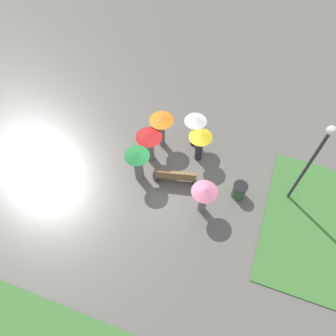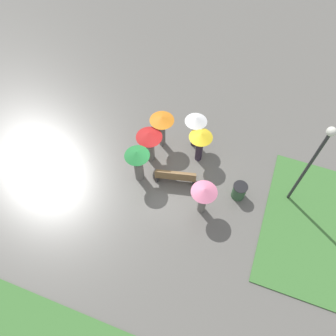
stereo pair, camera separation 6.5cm
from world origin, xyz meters
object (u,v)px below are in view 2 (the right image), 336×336
Objects in this scene: trash_bin at (239,191)px; crowd_person_green at (138,160)px; park_bench at (175,176)px; lamp_post at (313,159)px; crowd_person_red at (149,140)px; crowd_person_white at (196,125)px; crowd_person_pink at (204,195)px; crowd_person_yellow at (200,140)px; crowd_person_orange at (162,124)px.

trash_bin is 0.41× the size of crowd_person_green.
lamp_post is (-4.82, -0.93, 2.51)m from park_bench.
crowd_person_green is at bearing 126.26° from crowd_person_red.
crowd_person_white reaches higher than park_bench.
crowd_person_red is at bearing 73.65° from crowd_person_pink.
crowd_person_pink is 0.93× the size of crowd_person_white.
crowd_person_yellow is at bearing -121.70° from crowd_person_red.
park_bench is 1.90m from crowd_person_pink.
lamp_post is at bearing 177.64° from park_bench.
crowd_person_yellow is 1.88m from crowd_person_orange.
trash_bin is at bearing 172.58° from park_bench.
trash_bin is 3.47m from crowd_person_white.
park_bench is 1.83m from crowd_person_green.
crowd_person_green reaches higher than crowd_person_red.
crowd_person_red is 0.98× the size of crowd_person_white.
lamp_post is 5.81× the size of trash_bin.
crowd_person_green is (3.03, -0.57, 0.07)m from crowd_person_pink.
trash_bin is at bearing -134.49° from crowd_person_white.
lamp_post is 2.57× the size of crowd_person_yellow.
crowd_person_orange is 2.15m from crowd_person_green.
trash_bin is at bearing 17.43° from lamp_post.
lamp_post is 2.54× the size of crowd_person_red.
crowd_person_pink is at bearing -171.26° from crowd_person_red.
crowd_person_red is (2.98, -1.72, 0.06)m from crowd_person_pink.
crowd_person_white is at bearing -16.16° from lamp_post.
lamp_post is at bearing -4.35° from crowd_person_yellow.
crowd_person_green is at bearing -134.14° from crowd_person_yellow.
crowd_person_yellow is 0.99× the size of crowd_person_red.
crowd_person_pink is 0.89× the size of crowd_person_green.
trash_bin is at bearing -36.48° from crowd_person_green.
park_bench is 2.27× the size of trash_bin.
crowd_person_yellow is 0.85m from crowd_person_white.
crowd_person_pink is 3.46m from crowd_person_white.
lamp_post reaches higher than crowd_person_green.
crowd_person_yellow reaches higher than trash_bin.
trash_bin is 4.48m from crowd_person_green.
trash_bin is (-2.76, -0.28, -0.06)m from park_bench.
crowd_person_pink is 0.97× the size of crowd_person_yellow.
crowd_person_green is (2.13, 1.90, 0.01)m from crowd_person_yellow.
park_bench is at bearing 5.87° from trash_bin.
lamp_post is at bearing -162.57° from trash_bin.
trash_bin is at bearing 19.48° from crowd_person_orange.
crowd_person_pink is 0.95× the size of crowd_person_red.
trash_bin is 4.42m from crowd_person_red.
lamp_post reaches higher than crowd_person_pink.
crowd_person_yellow reaches higher than crowd_person_pink.
crowd_person_white is (-1.42, -0.49, -0.04)m from crowd_person_orange.
crowd_person_red reaches higher than crowd_person_yellow.
park_bench is at bearing -32.86° from crowd_person_green.
crowd_person_green reaches higher than crowd_person_yellow.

